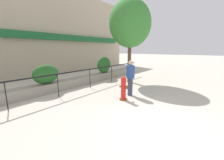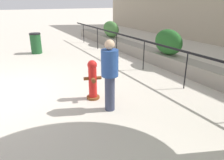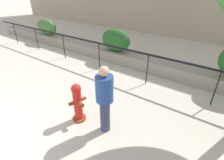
% 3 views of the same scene
% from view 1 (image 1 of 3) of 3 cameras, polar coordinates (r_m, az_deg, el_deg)
% --- Properties ---
extents(ground_plane, '(120.00, 120.00, 0.00)m').
position_cam_1_polar(ground_plane, '(4.80, 16.94, -17.18)').
color(ground_plane, beige).
extents(planter_wall_low, '(18.00, 0.70, 0.50)m').
position_cam_1_polar(planter_wall_low, '(8.60, -23.82, -2.93)').
color(planter_wall_low, gray).
rests_on(planter_wall_low, ground).
extents(fence_railing_segment, '(15.00, 0.05, 1.15)m').
position_cam_1_polar(fence_railing_segment, '(7.51, -20.15, 1.35)').
color(fence_railing_segment, black).
rests_on(fence_railing_segment, ground).
extents(hedge_bush_1, '(1.42, 0.63, 0.99)m').
position_cam_1_polar(hedge_bush_1, '(8.48, -23.88, 2.01)').
color(hedge_bush_1, '#235B23').
rests_on(hedge_bush_1, planter_wall_low).
extents(hedge_bush_2, '(1.42, 0.59, 1.20)m').
position_cam_1_polar(hedge_bush_2, '(11.50, -3.06, 5.84)').
color(hedge_bush_2, '#235B23').
rests_on(hedge_bush_2, planter_wall_low).
extents(fire_hydrant, '(0.47, 0.48, 1.08)m').
position_cam_1_polar(fire_hydrant, '(6.76, 4.41, -3.09)').
color(fire_hydrant, brown).
rests_on(fire_hydrant, ground).
extents(street_tree, '(2.96, 2.66, 5.46)m').
position_cam_1_polar(street_tree, '(10.51, 6.95, 20.50)').
color(street_tree, brown).
rests_on(street_tree, ground).
extents(pedestrian, '(0.50, 0.50, 1.73)m').
position_cam_1_polar(pedestrian, '(7.38, 7.02, 1.58)').
color(pedestrian, '#383D56').
rests_on(pedestrian, ground).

